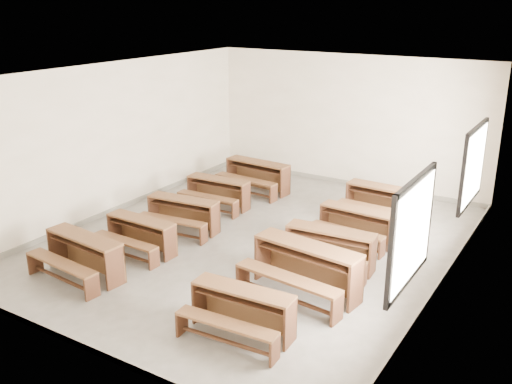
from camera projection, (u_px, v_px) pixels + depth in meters
The scene contains 11 objects.
room at pixel (260, 133), 10.22m from camera, with size 8.50×8.50×3.20m.
desk_set_0 at pixel (83, 253), 9.48m from camera, with size 1.62×0.94×0.70m.
desk_set_1 at pixel (140, 233), 10.40m from camera, with size 1.42×0.76×0.63m.
desk_set_2 at pixel (182, 212), 11.36m from camera, with size 1.55×0.93×0.66m.
desk_set_3 at pixel (217, 191), 12.65m from camera, with size 1.48×0.82×0.65m.
desk_set_4 at pixel (257, 174), 13.70m from camera, with size 1.67×0.94×0.73m.
desk_set_5 at pixel (241, 308), 7.83m from camera, with size 1.52×0.85×0.66m.
desk_set_6 at pixel (305, 265), 8.91m from camera, with size 1.87×1.11×0.80m.
desk_set_7 at pixel (329, 246), 9.76m from camera, with size 1.60×0.92×0.69m.
desk_set_8 at pixel (356, 223), 10.83m from camera, with size 1.48×0.83×0.65m.
desk_set_9 at pixel (384, 201), 11.87m from camera, with size 1.65×0.91×0.73m.
Camera 1 is at (5.30, -8.56, 4.42)m, focal length 40.00 mm.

